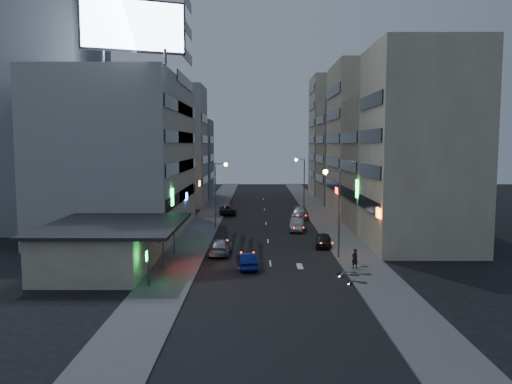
{
  "coord_description": "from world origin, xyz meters",
  "views": [
    {
      "loc": [
        -1.14,
        -38.86,
        10.45
      ],
      "look_at": [
        -1.29,
        17.19,
        5.02
      ],
      "focal_mm": 35.0,
      "sensor_mm": 36.0,
      "label": 1
    }
  ],
  "objects_px": {
    "person": "(355,259)",
    "scooter_silver_a": "(359,266)",
    "scooter_silver_b": "(368,259)",
    "parked_car_right_far": "(300,213)",
    "parked_car_right_mid": "(297,225)",
    "scooter_blue": "(357,265)",
    "road_car_blue": "(247,261)",
    "parked_car_right_near": "(323,240)",
    "scooter_black_b": "(370,267)",
    "road_car_silver": "(220,247)",
    "scooter_black_a": "(368,275)",
    "parked_car_left": "(227,210)"
  },
  "relations": [
    {
      "from": "person",
      "to": "scooter_silver_b",
      "type": "distance_m",
      "value": 1.62
    },
    {
      "from": "scooter_black_a",
      "to": "scooter_silver_b",
      "type": "height_order",
      "value": "same"
    },
    {
      "from": "parked_car_right_mid",
      "to": "road_car_blue",
      "type": "bearing_deg",
      "value": -100.16
    },
    {
      "from": "parked_car_left",
      "to": "scooter_blue",
      "type": "bearing_deg",
      "value": 104.66
    },
    {
      "from": "parked_car_right_mid",
      "to": "scooter_black_a",
      "type": "height_order",
      "value": "parked_car_right_mid"
    },
    {
      "from": "parked_car_left",
      "to": "parked_car_right_far",
      "type": "xyz_separation_m",
      "value": [
        10.43,
        -4.31,
        0.07
      ]
    },
    {
      "from": "person",
      "to": "scooter_silver_a",
      "type": "height_order",
      "value": "person"
    },
    {
      "from": "parked_car_right_mid",
      "to": "scooter_black_a",
      "type": "bearing_deg",
      "value": -74.11
    },
    {
      "from": "scooter_black_b",
      "to": "parked_car_right_mid",
      "type": "bearing_deg",
      "value": 5.16
    },
    {
      "from": "road_car_blue",
      "to": "scooter_silver_b",
      "type": "distance_m",
      "value": 10.3
    },
    {
      "from": "parked_car_right_far",
      "to": "person",
      "type": "distance_m",
      "value": 28.42
    },
    {
      "from": "scooter_blue",
      "to": "road_car_silver",
      "type": "bearing_deg",
      "value": 60.98
    },
    {
      "from": "scooter_black_b",
      "to": "person",
      "type": "bearing_deg",
      "value": 22.14
    },
    {
      "from": "parked_car_right_far",
      "to": "scooter_silver_b",
      "type": "distance_m",
      "value": 27.63
    },
    {
      "from": "parked_car_left",
      "to": "scooter_silver_b",
      "type": "height_order",
      "value": "parked_car_left"
    },
    {
      "from": "road_car_blue",
      "to": "scooter_black_a",
      "type": "relative_size",
      "value": 2.18
    },
    {
      "from": "person",
      "to": "parked_car_right_near",
      "type": "bearing_deg",
      "value": -105.44
    },
    {
      "from": "parked_car_right_mid",
      "to": "road_car_blue",
      "type": "height_order",
      "value": "parked_car_right_mid"
    },
    {
      "from": "parked_car_right_near",
      "to": "scooter_silver_a",
      "type": "bearing_deg",
      "value": -76.26
    },
    {
      "from": "parked_car_right_near",
      "to": "scooter_black_b",
      "type": "distance_m",
      "value": 11.2
    },
    {
      "from": "parked_car_right_near",
      "to": "parked_car_right_far",
      "type": "distance_m",
      "value": 19.04
    },
    {
      "from": "scooter_blue",
      "to": "scooter_black_b",
      "type": "xyz_separation_m",
      "value": [
        0.94,
        -0.55,
        0.02
      ]
    },
    {
      "from": "road_car_silver",
      "to": "road_car_blue",
      "type": "bearing_deg",
      "value": 117.98
    },
    {
      "from": "road_car_blue",
      "to": "scooter_blue",
      "type": "bearing_deg",
      "value": 162.5
    },
    {
      "from": "road_car_blue",
      "to": "scooter_silver_a",
      "type": "relative_size",
      "value": 1.96
    },
    {
      "from": "person",
      "to": "scooter_blue",
      "type": "bearing_deg",
      "value": 64.78
    },
    {
      "from": "parked_car_right_mid",
      "to": "scooter_silver_b",
      "type": "xyz_separation_m",
      "value": [
        4.65,
        -17.63,
        -0.06
      ]
    },
    {
      "from": "parked_car_right_mid",
      "to": "parked_car_right_far",
      "type": "distance_m",
      "value": 9.86
    },
    {
      "from": "parked_car_right_near",
      "to": "parked_car_right_far",
      "type": "xyz_separation_m",
      "value": [
        -0.77,
        19.02,
        0.09
      ]
    },
    {
      "from": "parked_car_right_mid",
      "to": "scooter_silver_a",
      "type": "relative_size",
      "value": 2.19
    },
    {
      "from": "parked_car_right_far",
      "to": "scooter_silver_b",
      "type": "xyz_separation_m",
      "value": [
        3.43,
        -27.41,
        -0.08
      ]
    },
    {
      "from": "scooter_silver_a",
      "to": "parked_car_right_near",
      "type": "bearing_deg",
      "value": 18.7
    },
    {
      "from": "scooter_black_a",
      "to": "scooter_blue",
      "type": "distance_m",
      "value": 3.08
    },
    {
      "from": "parked_car_right_far",
      "to": "person",
      "type": "height_order",
      "value": "person"
    },
    {
      "from": "parked_car_right_mid",
      "to": "parked_car_left",
      "type": "bearing_deg",
      "value": 130.3
    },
    {
      "from": "parked_car_right_far",
      "to": "scooter_silver_b",
      "type": "height_order",
      "value": "parked_car_right_far"
    },
    {
      "from": "parked_car_right_mid",
      "to": "parked_car_left",
      "type": "relative_size",
      "value": 0.9
    },
    {
      "from": "parked_car_left",
      "to": "parked_car_right_far",
      "type": "distance_m",
      "value": 11.29
    },
    {
      "from": "parked_car_right_near",
      "to": "road_car_blue",
      "type": "height_order",
      "value": "parked_car_right_near"
    },
    {
      "from": "person",
      "to": "road_car_blue",
      "type": "bearing_deg",
      "value": -26.39
    },
    {
      "from": "road_car_silver",
      "to": "scooter_blue",
      "type": "bearing_deg",
      "value": 150.91
    },
    {
      "from": "road_car_silver",
      "to": "scooter_silver_a",
      "type": "distance_m",
      "value": 13.93
    },
    {
      "from": "person",
      "to": "scooter_blue",
      "type": "height_order",
      "value": "person"
    },
    {
      "from": "road_car_blue",
      "to": "scooter_black_b",
      "type": "xyz_separation_m",
      "value": [
        9.88,
        -2.07,
        0.01
      ]
    },
    {
      "from": "parked_car_right_mid",
      "to": "parked_car_left",
      "type": "distance_m",
      "value": 16.84
    },
    {
      "from": "scooter_black_a",
      "to": "scooter_blue",
      "type": "height_order",
      "value": "scooter_black_a"
    },
    {
      "from": "scooter_black_b",
      "to": "parked_car_left",
      "type": "bearing_deg",
      "value": 14.73
    },
    {
      "from": "parked_car_right_near",
      "to": "road_car_blue",
      "type": "bearing_deg",
      "value": -123.5
    },
    {
      "from": "road_car_blue",
      "to": "scooter_black_b",
      "type": "bearing_deg",
      "value": 160.33
    },
    {
      "from": "scooter_blue",
      "to": "scooter_silver_b",
      "type": "bearing_deg",
      "value": -31.58
    }
  ]
}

